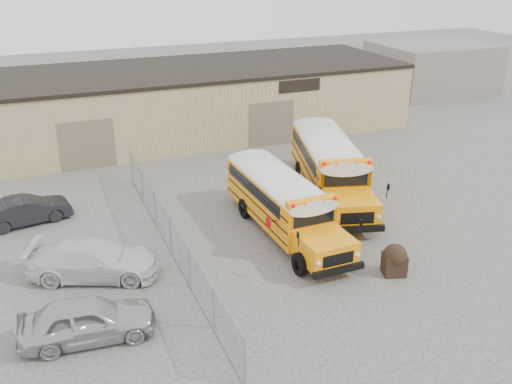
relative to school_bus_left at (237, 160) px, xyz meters
name	(u,v)px	position (x,y,z in m)	size (l,w,h in m)	color
ground	(325,258)	(0.73, -8.91, -1.61)	(120.00, 120.00, 0.00)	#43403D
warehouse	(193,100)	(0.73, 11.08, 0.77)	(30.20, 10.20, 4.67)	#CBB87D
chainlink_fence	(171,234)	(-5.27, -5.91, -0.70)	(0.07, 18.07, 1.81)	gray
distant_building_right	(432,68)	(24.73, 15.09, 0.59)	(10.00, 8.00, 4.40)	gray
school_bus_left	(237,160)	(0.00, 0.00, 0.00)	(2.91, 9.53, 2.77)	#FF9409
school_bus_right	(308,128)	(6.06, 3.43, 0.17)	(5.32, 10.78, 3.07)	#FF9604
tarp_bundle	(395,259)	(2.72, -11.09, -0.92)	(1.10, 1.04, 1.34)	black
car_silver	(87,320)	(-9.38, -10.75, -0.83)	(1.83, 4.54, 1.55)	#B8B8BE
car_white	(94,260)	(-8.65, -6.68, -0.85)	(2.12, 5.22, 1.52)	silver
car_dark	(27,210)	(-11.00, -0.44, -0.93)	(1.43, 4.09, 1.35)	black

